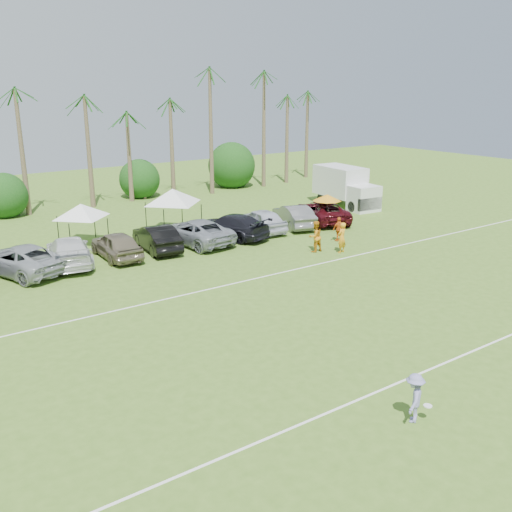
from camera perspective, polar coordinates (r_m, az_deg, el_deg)
ground at (r=20.55m, az=20.02°, el=-13.38°), size 120.00×120.00×0.00m
field_lines at (r=25.32m, az=5.12°, el=-6.50°), size 80.00×12.10×0.01m
palm_tree_4 at (r=49.01m, az=-22.48°, el=12.62°), size 2.40×2.40×8.90m
palm_tree_5 at (r=50.03m, az=-18.03°, el=14.12°), size 2.40×2.40×9.90m
palm_tree_6 at (r=51.37m, az=-13.72°, el=15.46°), size 2.40×2.40×10.90m
palm_tree_7 at (r=52.98m, az=-9.61°, el=16.64°), size 2.40×2.40×11.90m
palm_tree_8 at (r=55.41m, az=-4.68°, el=14.13°), size 2.40×2.40×8.90m
palm_tree_9 at (r=58.08m, az=-0.30°, el=15.16°), size 2.40×2.40×9.90m
palm_tree_10 at (r=61.06m, az=3.71°, el=16.02°), size 2.40×2.40×10.90m
palm_tree_11 at (r=63.63m, az=6.66°, el=16.74°), size 2.40×2.40×11.90m
bush_tree_1 at (r=50.18m, az=-24.25°, el=5.91°), size 4.00×4.00×4.00m
bush_tree_2 at (r=53.68m, az=-11.59°, el=7.66°), size 4.00×4.00×4.00m
bush_tree_3 at (r=58.35m, az=-2.49°, el=8.69°), size 4.00×4.00×4.00m
sideline_player_a at (r=35.46m, az=8.57°, el=1.83°), size 0.79×0.62×1.90m
sideline_player_b at (r=35.42m, az=5.94°, el=1.95°), size 0.96×0.75×1.95m
sideline_player_c at (r=38.12m, az=8.29°, el=2.68°), size 0.99×0.51×1.62m
box_truck at (r=49.28m, az=8.97°, el=6.97°), size 2.92×6.57×3.30m
canopy_tent_left at (r=38.27m, az=-17.15°, el=5.01°), size 3.84×3.84×3.11m
canopy_tent_right at (r=40.07m, az=-8.37°, el=6.66°), size 4.43×4.43×3.59m
market_umbrella at (r=41.96m, az=7.12°, el=5.82°), size 2.10×2.10×2.34m
frisbee_player at (r=18.58m, az=15.55°, el=-13.52°), size 1.18×1.04×1.59m
parked_car_2 at (r=33.68m, az=-22.49°, el=-0.33°), size 4.60×6.44×1.63m
parked_car_3 at (r=34.44m, az=-18.18°, el=0.49°), size 3.42×5.97×1.63m
parked_car_4 at (r=34.97m, az=-13.78°, el=1.09°), size 2.05×4.83×1.63m
parked_car_5 at (r=36.13m, az=-9.89°, el=1.82°), size 2.27×5.11×1.63m
parked_car_6 at (r=37.26m, az=-6.07°, el=2.44°), size 3.41×6.15×1.63m
parked_car_7 at (r=38.58m, az=-2.53°, el=3.01°), size 3.81×6.04×1.63m
parked_car_8 at (r=40.28m, az=0.52°, el=3.62°), size 2.33×4.93×1.63m
parked_car_9 at (r=41.65m, az=3.80°, el=4.02°), size 3.12×5.23×1.63m
parked_car_10 at (r=43.37m, az=6.61°, el=4.46°), size 4.47×6.43×1.63m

